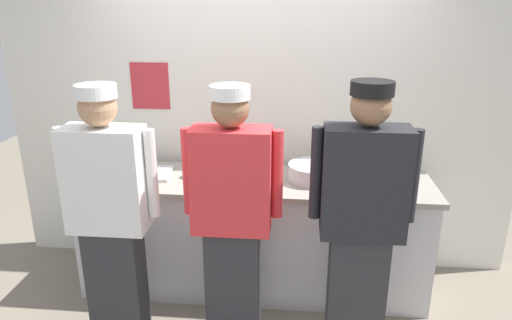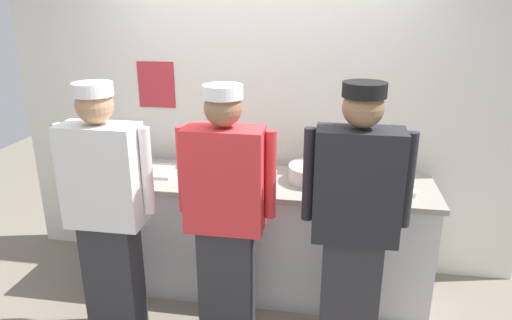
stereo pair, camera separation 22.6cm
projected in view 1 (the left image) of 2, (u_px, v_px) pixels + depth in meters
The scene contains 18 objects.
ground_plane at pixel (249, 312), 3.42m from camera, with size 9.00×9.00×0.00m, color slate.
wall_back at pixel (259, 97), 3.73m from camera, with size 4.17×0.11×2.89m.
prep_counter at pixel (253, 234), 3.61m from camera, with size 2.66×0.67×0.91m.
chef_near_left at pixel (110, 213), 2.88m from camera, with size 0.62×0.24×1.73m.
chef_center at pixel (232, 214), 2.87m from camera, with size 0.62×0.24×1.73m.
chef_far_right at pixel (362, 218), 2.76m from camera, with size 0.63×0.24×1.77m.
plate_stack_front at pixel (354, 171), 3.51m from camera, with size 0.21×0.21×0.08m.
plate_stack_rear at pixel (244, 182), 3.34m from camera, with size 0.22×0.22×0.05m.
mixing_bowl_steel at pixel (314, 172), 3.43m from camera, with size 0.39×0.39×0.12m, color #B7BABF.
sheet_tray at pixel (140, 174), 3.54m from camera, with size 0.47×0.33×0.02m, color #B7BABF.
squeeze_bottle_primary at pixel (356, 173), 3.34m from camera, with size 0.06×0.06×0.18m.
squeeze_bottle_secondary at pixel (214, 159), 3.61m from camera, with size 0.06×0.06×0.20m.
squeeze_bottle_spare at pixel (264, 165), 3.48m from camera, with size 0.06×0.06×0.20m.
ramekin_orange_sauce at pixel (383, 184), 3.32m from camera, with size 0.09×0.09×0.04m.
ramekin_yellow_sauce at pixel (410, 189), 3.23m from camera, with size 0.10×0.10×0.04m.
ramekin_red_sauce at pixel (190, 174), 3.49m from camera, with size 0.10×0.10×0.05m.
ramekin_green_sauce at pixel (200, 180), 3.37m from camera, with size 0.08×0.08×0.05m.
deli_cup at pixel (271, 177), 3.36m from camera, with size 0.09×0.09×0.10m, color white.
Camera 1 is at (0.32, -2.85, 2.17)m, focal length 32.48 mm.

